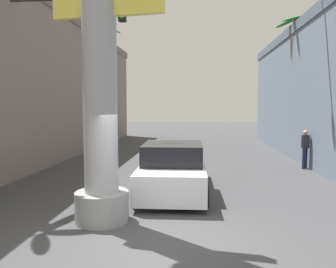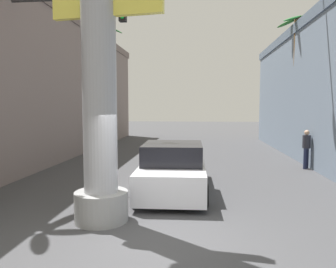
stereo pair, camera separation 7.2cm
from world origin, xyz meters
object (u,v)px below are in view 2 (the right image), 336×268
neon_sign_pole (99,32)px  palm_tree_far_left (99,68)px  street_lamp (317,56)px  palm_tree_mid_right (298,71)px  car_lead (173,169)px  traffic_light_mast (46,55)px  pedestrian_mid_right (306,146)px

neon_sign_pole → palm_tree_far_left: neon_sign_pole is taller
street_lamp → palm_tree_far_left: 15.31m
palm_tree_mid_right → car_lead: bearing=-127.7°
neon_sign_pole → street_lamp: bearing=43.3°
neon_sign_pole → car_lead: bearing=63.1°
traffic_light_mast → car_lead: 6.04m
palm_tree_far_left → car_lead: bearing=-63.9°
palm_tree_far_left → palm_tree_mid_right: (12.30, -5.70, -0.94)m
palm_tree_mid_right → street_lamp: bearing=-95.7°
neon_sign_pole → palm_tree_mid_right: 12.66m
street_lamp → palm_tree_mid_right: street_lamp is taller
neon_sign_pole → pedestrian_mid_right: size_ratio=5.81×
neon_sign_pole → palm_tree_far_left: size_ratio=1.11×
palm_tree_far_left → palm_tree_mid_right: 13.58m
street_lamp → car_lead: street_lamp is taller
car_lead → palm_tree_far_left: bearing=116.1°
traffic_light_mast → pedestrian_mid_right: (9.96, 3.29, -3.52)m
street_lamp → neon_sign_pole: bearing=-136.7°
traffic_light_mast → palm_tree_far_left: size_ratio=0.74×
traffic_light_mast → palm_tree_far_left: bearing=98.8°
traffic_light_mast → pedestrian_mid_right: size_ratio=3.85×
street_lamp → palm_tree_far_left: (-11.91, 9.59, 0.75)m
street_lamp → palm_tree_far_left: bearing=141.1°
neon_sign_pole → pedestrian_mid_right: bearing=46.4°
neon_sign_pole → street_lamp: 9.45m
street_lamp → palm_tree_mid_right: (0.39, 3.90, -0.19)m
street_lamp → palm_tree_far_left: palm_tree_far_left is taller
palm_tree_mid_right → traffic_light_mast: bearing=-148.0°
neon_sign_pole → car_lead: 4.85m
car_lead → traffic_light_mast: bearing=167.4°
street_lamp → traffic_light_mast: (-10.02, -2.60, -0.18)m
car_lead → pedestrian_mid_right: size_ratio=2.92×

